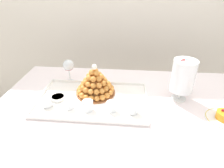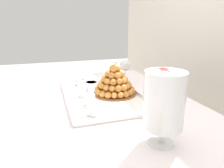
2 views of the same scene
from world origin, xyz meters
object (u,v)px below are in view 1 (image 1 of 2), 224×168
at_px(macaron_goblet, 183,76).
at_px(wine_glass, 69,66).
at_px(dessert_cup_mid_right, 112,107).
at_px(creme_brulee_ramekin, 58,97).
at_px(fruit_tart_plate, 224,117).
at_px(croquembouche, 95,83).
at_px(dessert_cup_mid_left, 69,105).
at_px(dessert_cup_left, 47,102).
at_px(serving_tray, 93,100).
at_px(dessert_cup_right, 133,108).
at_px(dessert_cup_centre, 88,106).

relative_size(macaron_goblet, wine_glass, 1.63).
relative_size(dessert_cup_mid_right, macaron_goblet, 0.21).
relative_size(creme_brulee_ramekin, fruit_tart_plate, 0.45).
bearing_deg(croquembouche, dessert_cup_mid_left, -125.12).
relative_size(creme_brulee_ramekin, macaron_goblet, 0.31).
xyz_separation_m(dessert_cup_left, dessert_cup_mid_left, (0.14, -0.01, 0.00)).
xyz_separation_m(croquembouche, fruit_tart_plate, (0.73, -0.19, -0.07)).
bearing_deg(dessert_cup_mid_left, serving_tray, 39.95).
bearing_deg(dessert_cup_left, dessert_cup_mid_right, -1.95).
bearing_deg(serving_tray, dessert_cup_right, -22.82).
xyz_separation_m(serving_tray, dessert_cup_mid_left, (-0.12, -0.10, 0.03)).
bearing_deg(fruit_tart_plate, wine_glass, 160.24).
bearing_deg(fruit_tart_plate, serving_tray, 171.42).
bearing_deg(dessert_cup_right, fruit_tart_plate, -0.90).
relative_size(dessert_cup_mid_left, dessert_cup_mid_right, 0.94).
relative_size(dessert_cup_centre, dessert_cup_mid_right, 1.04).
height_order(croquembouche, macaron_goblet, macaron_goblet).
relative_size(dessert_cup_centre, macaron_goblet, 0.22).
relative_size(croquembouche, fruit_tart_plate, 1.33).
bearing_deg(creme_brulee_ramekin, macaron_goblet, 6.36).
bearing_deg(dessert_cup_left, fruit_tart_plate, -1.59).
relative_size(croquembouche, wine_glass, 1.49).
height_order(dessert_cup_mid_right, wine_glass, wine_glass).
bearing_deg(dessert_cup_mid_right, dessert_cup_centre, -177.43).
bearing_deg(serving_tray, dessert_cup_centre, -94.00).
bearing_deg(macaron_goblet, dessert_cup_mid_left, -165.43).
relative_size(dessert_cup_right, creme_brulee_ramekin, 0.69).
distance_m(dessert_cup_centre, creme_brulee_ramekin, 0.23).
bearing_deg(dessert_cup_centre, dessert_cup_mid_left, 177.65).
xyz_separation_m(dessert_cup_right, macaron_goblet, (0.29, 0.18, 0.13)).
height_order(dessert_cup_left, wine_glass, wine_glass).
distance_m(dessert_cup_left, dessert_cup_right, 0.50).
distance_m(dessert_cup_mid_left, fruit_tart_plate, 0.86).
height_order(dessert_cup_left, dessert_cup_right, dessert_cup_right).
bearing_deg(macaron_goblet, dessert_cup_mid_right, -157.64).
height_order(dessert_cup_mid_left, wine_glass, wine_glass).
xyz_separation_m(croquembouche, wine_glass, (-0.21, 0.15, 0.04)).
relative_size(dessert_cup_right, macaron_goblet, 0.21).
bearing_deg(dessert_cup_right, macaron_goblet, 31.05).
height_order(dessert_cup_left, dessert_cup_centre, dessert_cup_centre).
relative_size(dessert_cup_left, dessert_cup_mid_left, 1.10).
xyz_separation_m(dessert_cup_mid_left, fruit_tart_plate, (0.86, -0.01, -0.02)).
height_order(dessert_cup_mid_left, dessert_cup_right, dessert_cup_right).
height_order(croquembouche, dessert_cup_mid_right, croquembouche).
xyz_separation_m(dessert_cup_centre, dessert_cup_right, (0.25, -0.00, -0.00)).
bearing_deg(fruit_tart_plate, dessert_cup_right, 179.10).
distance_m(serving_tray, dessert_cup_mid_right, 0.16).
relative_size(dessert_cup_left, wine_glass, 0.36).
distance_m(dessert_cup_centre, dessert_cup_mid_right, 0.14).
bearing_deg(creme_brulee_ramekin, serving_tray, 3.21).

